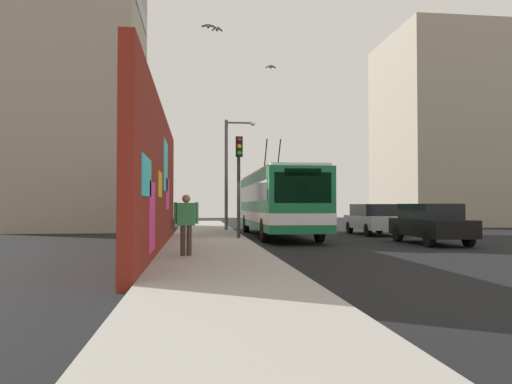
# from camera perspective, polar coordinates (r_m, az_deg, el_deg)

# --- Properties ---
(ground_plane) EXTENTS (80.00, 80.00, 0.00)m
(ground_plane) POSITION_cam_1_polar(r_m,az_deg,el_deg) (19.97, -0.80, -5.90)
(ground_plane) COLOR black
(sidewalk_slab) EXTENTS (48.00, 3.20, 0.15)m
(sidewalk_slab) POSITION_cam_1_polar(r_m,az_deg,el_deg) (19.86, -5.42, -5.70)
(sidewalk_slab) COLOR #9E9B93
(sidewalk_slab) RESTS_ON ground_plane
(graffiti_wall) EXTENTS (15.19, 0.32, 4.65)m
(graffiti_wall) POSITION_cam_1_polar(r_m,az_deg,el_deg) (16.45, -11.18, 1.30)
(graffiti_wall) COLOR maroon
(graffiti_wall) RESTS_ON ground_plane
(building_far_left) EXTENTS (8.41, 7.14, 21.91)m
(building_far_left) POSITION_cam_1_polar(r_m,az_deg,el_deg) (33.81, -19.37, 14.75)
(building_far_left) COLOR #9E937F
(building_far_left) RESTS_ON ground_plane
(building_far_right) EXTENTS (9.38, 8.91, 14.51)m
(building_far_right) POSITION_cam_1_polar(r_m,az_deg,el_deg) (41.20, 20.96, 6.57)
(building_far_right) COLOR #9E937F
(building_far_right) RESTS_ON ground_plane
(city_bus) EXTENTS (11.63, 2.57, 4.90)m
(city_bus) POSITION_cam_1_polar(r_m,az_deg,el_deg) (24.03, 2.48, -1.00)
(city_bus) COLOR #19723F
(city_bus) RESTS_ON ground_plane
(parked_car_black) EXTENTS (4.23, 1.74, 1.58)m
(parked_car_black) POSITION_cam_1_polar(r_m,az_deg,el_deg) (20.57, 19.45, -3.37)
(parked_car_black) COLOR black
(parked_car_black) RESTS_ON ground_plane
(parked_car_silver) EXTENTS (4.37, 1.89, 1.58)m
(parked_car_silver) POSITION_cam_1_polar(r_m,az_deg,el_deg) (26.29, 13.41, -2.99)
(parked_car_silver) COLOR #B7B7BC
(parked_car_silver) RESTS_ON ground_plane
(pedestrian_near_wall) EXTENTS (0.22, 0.74, 1.66)m
(pedestrian_near_wall) POSITION_cam_1_polar(r_m,az_deg,el_deg) (13.60, -8.10, -3.20)
(pedestrian_near_wall) COLOR #3F3326
(pedestrian_near_wall) RESTS_ON sidewalk_slab
(traffic_light) EXTENTS (0.49, 0.28, 4.26)m
(traffic_light) POSITION_cam_1_polar(r_m,az_deg,el_deg) (20.68, -1.98, 2.60)
(traffic_light) COLOR #2D382D
(traffic_light) RESTS_ON sidewalk_slab
(street_lamp) EXTENTS (0.44, 1.72, 6.16)m
(street_lamp) POSITION_cam_1_polar(r_m,az_deg,el_deg) (27.74, -3.04, 2.99)
(street_lamp) COLOR #4C4C51
(street_lamp) RESTS_ON sidewalk_slab
(flying_pigeons) EXTENTS (11.51, 4.00, 1.29)m
(flying_pigeons) POSITION_cam_1_polar(r_m,az_deg,el_deg) (21.51, -1.09, 19.09)
(flying_pigeons) COLOR slate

